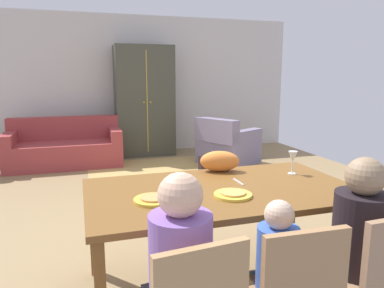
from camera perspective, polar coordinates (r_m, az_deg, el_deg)
ground_plane at (r=4.55m, az=-1.24°, el=-9.17°), size 6.44×6.43×0.02m
back_wall at (r=7.47m, az=-8.36°, el=9.17°), size 6.44×0.10×2.70m
dining_table at (r=2.58m, az=4.78°, el=-8.29°), size 1.87×1.06×0.76m
plate_near_man at (r=2.31m, az=-6.08°, el=-8.73°), size 0.25×0.25×0.02m
pizza_near_man at (r=2.30m, az=-6.09°, el=-8.38°), size 0.17×0.17×0.01m
plate_near_child at (r=2.40m, az=6.44°, el=-7.96°), size 0.25×0.25×0.02m
pizza_near_child at (r=2.40m, az=6.45°, el=-7.62°), size 0.17×0.17×0.01m
wine_glass at (r=2.99m, az=15.57°, el=-2.11°), size 0.07×0.07×0.19m
fork at (r=2.43m, az=-0.94°, el=-7.83°), size 0.05×0.15×0.01m
knife at (r=2.71m, az=7.31°, el=-5.91°), size 0.01×0.17×0.01m
person_child at (r=2.11m, az=12.62°, el=-21.11°), size 0.22×0.29×0.92m
dining_chair_woman at (r=2.25m, az=27.10°, el=-18.22°), size 0.43×0.43×0.87m
person_woman at (r=2.35m, az=23.99°, el=-16.10°), size 0.30×0.40×1.11m
cat at (r=2.98m, az=4.38°, el=-2.72°), size 0.35×0.25×0.17m
area_rug at (r=6.01m, az=-3.49°, el=-4.08°), size 2.60×1.80×0.01m
couch at (r=6.62m, az=-19.35°, el=-0.64°), size 1.88×0.86×0.82m
armchair at (r=6.44m, az=5.47°, el=-0.24°), size 1.16×1.15×0.82m
armoire at (r=7.10m, az=-7.49°, el=6.70°), size 1.10×0.59×2.10m
handbag at (r=5.86m, az=2.70°, el=-3.17°), size 0.32×0.16×0.26m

